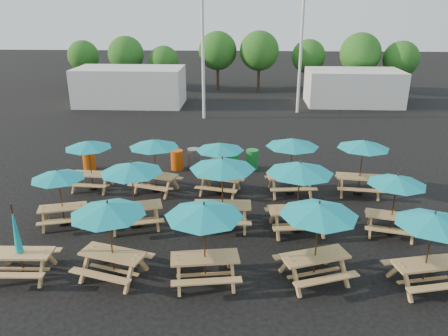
# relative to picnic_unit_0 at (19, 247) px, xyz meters

# --- Properties ---
(ground) EXTENTS (120.00, 120.00, 0.00)m
(ground) POSITION_rel_picnic_unit_0_xyz_m (5.40, 4.57, -0.93)
(ground) COLOR black
(ground) RESTS_ON ground
(picnic_unit_0) EXTENTS (1.83, 1.61, 2.26)m
(picnic_unit_0) POSITION_rel_picnic_unit_0_xyz_m (0.00, 0.00, 0.00)
(picnic_unit_0) COLOR tan
(picnic_unit_0) RESTS_ON ground
(picnic_unit_1) EXTENTS (2.24, 2.24, 2.04)m
(picnic_unit_1) POSITION_rel_picnic_unit_0_xyz_m (-0.05, 3.08, 0.83)
(picnic_unit_1) COLOR tan
(picnic_unit_1) RESTS_ON ground
(picnic_unit_2) EXTENTS (2.01, 2.01, 2.13)m
(picnic_unit_2) POSITION_rel_picnic_unit_0_xyz_m (-0.09, 6.20, 0.91)
(picnic_unit_2) COLOR tan
(picnic_unit_2) RESTS_ON ground
(picnic_unit_3) EXTENTS (2.55, 2.55, 2.32)m
(picnic_unit_3) POSITION_rel_picnic_unit_0_xyz_m (2.60, 0.08, 1.07)
(picnic_unit_3) COLOR tan
(picnic_unit_3) RESTS_ON ground
(picnic_unit_4) EXTENTS (2.60, 2.60, 2.36)m
(picnic_unit_4) POSITION_rel_picnic_unit_0_xyz_m (2.48, 3.09, 1.11)
(picnic_unit_4) COLOR tan
(picnic_unit_4) RESTS_ON ground
(picnic_unit_5) EXTENTS (2.52, 2.52, 2.26)m
(picnic_unit_5) POSITION_rel_picnic_unit_0_xyz_m (2.61, 6.12, 1.02)
(picnic_unit_5) COLOR tan
(picnic_unit_5) RESTS_ON ground
(picnic_unit_6) EXTENTS (2.40, 2.40, 2.38)m
(picnic_unit_6) POSITION_rel_picnic_unit_0_xyz_m (5.19, -0.01, 1.13)
(picnic_unit_6) COLOR tan
(picnic_unit_6) RESTS_ON ground
(picnic_unit_7) EXTENTS (2.27, 2.27, 2.50)m
(picnic_unit_7) POSITION_rel_picnic_unit_0_xyz_m (5.49, 3.26, 1.23)
(picnic_unit_7) COLOR tan
(picnic_unit_7) RESTS_ON ground
(picnic_unit_8) EXTENTS (2.32, 2.32, 2.18)m
(picnic_unit_8) POSITION_rel_picnic_unit_0_xyz_m (5.24, 6.06, 0.95)
(picnic_unit_8) COLOR tan
(picnic_unit_8) RESTS_ON ground
(picnic_unit_9) EXTENTS (2.70, 2.70, 2.37)m
(picnic_unit_9) POSITION_rel_picnic_unit_0_xyz_m (8.21, 0.22, 1.12)
(picnic_unit_9) COLOR tan
(picnic_unit_9) RESTS_ON ground
(picnic_unit_10) EXTENTS (2.50, 2.50, 2.48)m
(picnic_unit_10) POSITION_rel_picnic_unit_0_xyz_m (8.03, 3.06, 1.21)
(picnic_unit_10) COLOR tan
(picnic_unit_10) RESTS_ON ground
(picnic_unit_11) EXTENTS (2.34, 2.34, 2.37)m
(picnic_unit_11) POSITION_rel_picnic_unit_0_xyz_m (8.09, 6.19, 1.12)
(picnic_unit_11) COLOR tan
(picnic_unit_11) RESTS_ON ground
(picnic_unit_12) EXTENTS (2.37, 2.37, 2.23)m
(picnic_unit_12) POSITION_rel_picnic_unit_0_xyz_m (11.14, 0.05, 1.00)
(picnic_unit_12) COLOR tan
(picnic_unit_12) RESTS_ON ground
(picnic_unit_13) EXTENTS (2.27, 2.27, 2.12)m
(picnic_unit_13) POSITION_rel_picnic_unit_0_xyz_m (11.14, 2.98, 0.91)
(picnic_unit_13) COLOR tan
(picnic_unit_13) RESTS_ON ground
(picnic_unit_14) EXTENTS (2.27, 2.27, 2.30)m
(picnic_unit_14) POSITION_rel_picnic_unit_0_xyz_m (10.86, 6.29, 1.06)
(picnic_unit_14) COLOR tan
(picnic_unit_14) RESTS_ON ground
(waste_bin_0) EXTENTS (0.57, 0.57, 0.92)m
(waste_bin_0) POSITION_rel_picnic_unit_0_xyz_m (-0.99, 8.46, -0.47)
(waste_bin_0) COLOR #C74C0B
(waste_bin_0) RESTS_ON ground
(waste_bin_1) EXTENTS (0.57, 0.57, 0.92)m
(waste_bin_1) POSITION_rel_picnic_unit_0_xyz_m (3.08, 8.72, -0.47)
(waste_bin_1) COLOR #C74C0B
(waste_bin_1) RESTS_ON ground
(waste_bin_2) EXTENTS (0.57, 0.57, 0.92)m
(waste_bin_2) POSITION_rel_picnic_unit_0_xyz_m (3.82, 9.01, -0.47)
(waste_bin_2) COLOR gray
(waste_bin_2) RESTS_ON ground
(waste_bin_3) EXTENTS (0.57, 0.57, 0.92)m
(waste_bin_3) POSITION_rel_picnic_unit_0_xyz_m (4.99, 8.66, -0.47)
(waste_bin_3) COLOR gray
(waste_bin_3) RESTS_ON ground
(waste_bin_4) EXTENTS (0.57, 0.57, 0.92)m
(waste_bin_4) POSITION_rel_picnic_unit_0_xyz_m (5.69, 8.75, -0.47)
(waste_bin_4) COLOR #177F2E
(waste_bin_4) RESTS_ON ground
(waste_bin_5) EXTENTS (0.57, 0.57, 0.92)m
(waste_bin_5) POSITION_rel_picnic_unit_0_xyz_m (6.57, 8.98, -0.47)
(waste_bin_5) COLOR #177F2E
(waste_bin_5) RESTS_ON ground
(mast_0) EXTENTS (0.20, 0.20, 12.00)m
(mast_0) POSITION_rel_picnic_unit_0_xyz_m (3.40, 18.57, 5.07)
(mast_0) COLOR silver
(mast_0) RESTS_ON ground
(mast_1) EXTENTS (0.20, 0.20, 12.00)m
(mast_1) POSITION_rel_picnic_unit_0_xyz_m (9.90, 20.57, 5.07)
(mast_1) COLOR silver
(mast_1) RESTS_ON ground
(event_tent_0) EXTENTS (8.00, 4.00, 2.80)m
(event_tent_0) POSITION_rel_picnic_unit_0_xyz_m (-2.60, 22.57, 0.47)
(event_tent_0) COLOR silver
(event_tent_0) RESTS_ON ground
(event_tent_1) EXTENTS (7.00, 4.00, 2.60)m
(event_tent_1) POSITION_rel_picnic_unit_0_xyz_m (14.40, 23.57, 0.37)
(event_tent_1) COLOR silver
(event_tent_1) RESTS_ON ground
(tree_0) EXTENTS (2.80, 2.80, 4.24)m
(tree_0) POSITION_rel_picnic_unit_0_xyz_m (-8.67, 29.81, 1.90)
(tree_0) COLOR #382314
(tree_0) RESTS_ON ground
(tree_1) EXTENTS (3.11, 3.11, 4.72)m
(tree_1) POSITION_rel_picnic_unit_0_xyz_m (-4.34, 28.47, 2.22)
(tree_1) COLOR #382314
(tree_1) RESTS_ON ground
(tree_2) EXTENTS (2.59, 2.59, 3.93)m
(tree_2) POSITION_rel_picnic_unit_0_xyz_m (-0.99, 28.22, 1.70)
(tree_2) COLOR #382314
(tree_2) RESTS_ON ground
(tree_3) EXTENTS (3.36, 3.36, 5.09)m
(tree_3) POSITION_rel_picnic_unit_0_xyz_m (3.65, 29.28, 2.48)
(tree_3) COLOR #382314
(tree_3) RESTS_ON ground
(tree_4) EXTENTS (3.41, 3.41, 5.17)m
(tree_4) POSITION_rel_picnic_unit_0_xyz_m (7.30, 28.82, 2.53)
(tree_4) COLOR #382314
(tree_4) RESTS_ON ground
(tree_5) EXTENTS (2.94, 2.94, 4.45)m
(tree_5) POSITION_rel_picnic_unit_0_xyz_m (11.63, 29.24, 2.04)
(tree_5) COLOR #382314
(tree_5) RESTS_ON ground
(tree_6) EXTENTS (3.38, 3.38, 5.13)m
(tree_6) POSITION_rel_picnic_unit_0_xyz_m (15.64, 27.46, 2.50)
(tree_6) COLOR #382314
(tree_6) RESTS_ON ground
(tree_7) EXTENTS (2.95, 2.95, 4.48)m
(tree_7) POSITION_rel_picnic_unit_0_xyz_m (19.03, 27.49, 2.06)
(tree_7) COLOR #382314
(tree_7) RESTS_ON ground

